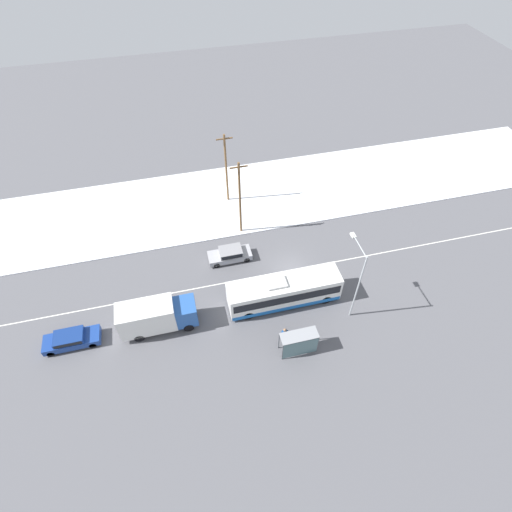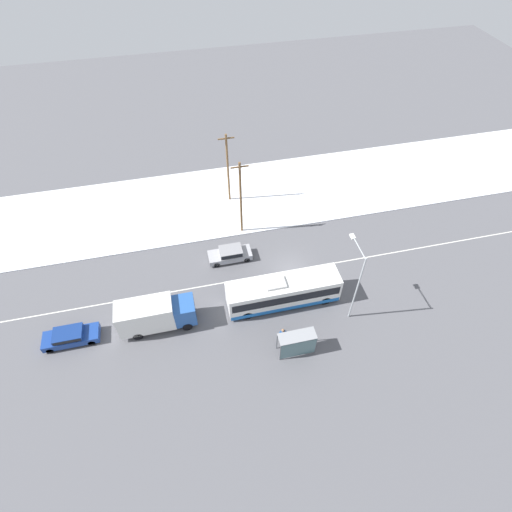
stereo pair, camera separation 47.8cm
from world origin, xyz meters
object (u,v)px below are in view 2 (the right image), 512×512
box_truck (155,314)px  sedan_car (230,254)px  streetlamp (356,277)px  utility_pole_roadside (241,198)px  utility_pole_snowlot (228,168)px  pedestrian_at_stop (283,334)px  city_bus (283,292)px  bus_shelter (298,343)px  parked_car_near_truck (70,336)px

box_truck → sedan_car: size_ratio=1.52×
streetlamp → utility_pole_roadside: utility_pole_roadside is taller
utility_pole_snowlot → pedestrian_at_stop: bearing=-87.0°
city_bus → box_truck: (-11.83, -0.07, 0.24)m
utility_pole_roadside → pedestrian_at_stop: bearing=-87.2°
bus_shelter → streetlamp: streetlamp is taller
sedan_car → bus_shelter: bearing=106.4°
utility_pole_roadside → sedan_car: bearing=-117.5°
sedan_car → bus_shelter: bus_shelter is taller
sedan_car → parked_car_near_truck: (-15.50, -6.52, -0.03)m
city_bus → pedestrian_at_stop: size_ratio=5.93×
utility_pole_snowlot → parked_car_near_truck: bearing=-136.9°
pedestrian_at_stop → utility_pole_snowlot: utility_pole_snowlot is taller
city_bus → utility_pole_roadside: 11.02m
city_bus → sedan_car: 7.64m
sedan_car → parked_car_near_truck: bearing=22.8°
sedan_car → utility_pole_snowlot: size_ratio=0.50×
box_truck → utility_pole_roadside: 14.74m
parked_car_near_truck → streetlamp: (24.94, -2.48, 4.38)m
box_truck → parked_car_near_truck: 7.60m
sedan_car → utility_pole_snowlot: (1.64, 9.50, 3.86)m
parked_car_near_truck → city_bus: bearing=-0.1°
box_truck → parked_car_near_truck: (-7.53, 0.10, -1.04)m
box_truck → bus_shelter: (11.54, -5.52, -0.11)m
city_bus → pedestrian_at_stop: city_bus is taller
parked_car_near_truck → utility_pole_snowlot: bearing=43.1°
sedan_car → utility_pole_roadside: utility_pole_roadside is taller
pedestrian_at_stop → box_truck: bearing=159.3°
pedestrian_at_stop → city_bus: bearing=74.4°
streetlamp → utility_pole_snowlot: (-7.80, 18.49, -0.50)m
streetlamp → box_truck: bearing=172.2°
utility_pole_roadside → utility_pole_snowlot: bearing=93.6°
utility_pole_roadside → utility_pole_snowlot: 5.68m
sedan_car → utility_pole_roadside: (2.00, 3.83, 3.98)m
sedan_car → streetlamp: bearing=136.4°
parked_car_near_truck → bus_shelter: bearing=-16.4°
city_bus → parked_car_near_truck: (-19.36, 0.03, -0.80)m
utility_pole_snowlot → utility_pole_roadside: bearing=-86.4°
pedestrian_at_stop → bus_shelter: (0.86, -1.48, 0.59)m
streetlamp → pedestrian_at_stop: bearing=-166.2°
bus_shelter → box_truck: bearing=154.4°
city_bus → streetlamp: streetlamp is taller
sedan_car → streetlamp: (9.44, -9.00, 4.35)m
box_truck → parked_car_near_truck: bearing=179.3°
box_truck → utility_pole_snowlot: utility_pole_snowlot is taller
utility_pole_snowlot → box_truck: bearing=-120.8°
parked_car_near_truck → utility_pole_roadside: 20.72m
streetlamp → sedan_car: bearing=136.4°
pedestrian_at_stop → utility_pole_roadside: size_ratio=0.20×
parked_car_near_truck → utility_pole_roadside: bearing=30.6°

